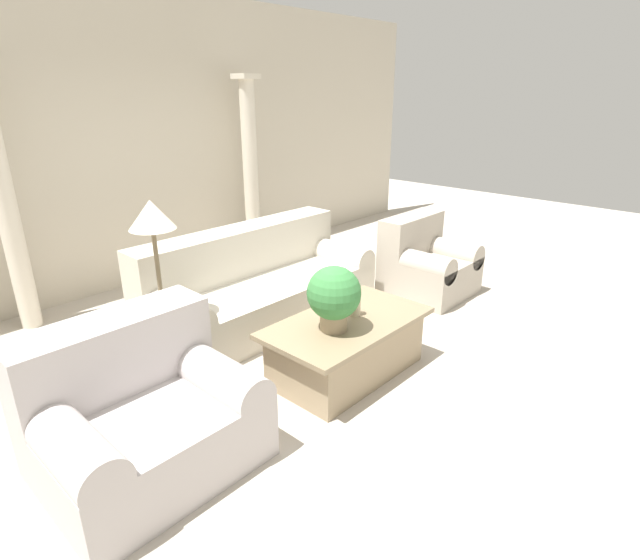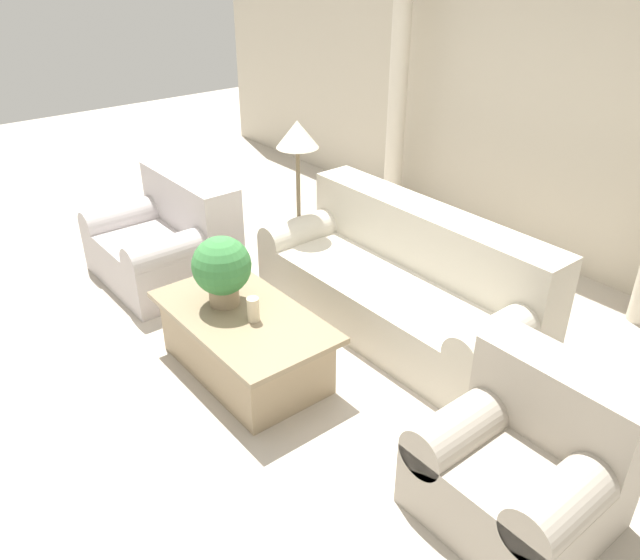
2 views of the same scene
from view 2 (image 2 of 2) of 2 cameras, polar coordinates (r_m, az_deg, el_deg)
The scene contains 10 objects.
ground_plane at distance 4.69m, azimuth -2.77°, elevation -6.34°, with size 16.00×16.00×0.00m, color #BCB2A3.
wall_back at distance 6.00m, azimuth 19.81°, elevation 16.74°, with size 10.00×0.06×3.20m.
sofa_long at distance 4.90m, azimuth 7.59°, elevation -0.11°, with size 2.34×0.99×0.89m.
loveseat at distance 5.69m, azimuth -13.70°, elevation 3.73°, with size 1.19×0.99×0.89m.
coffee_table at distance 4.38m, azimuth -6.93°, elevation -5.63°, with size 1.35×0.76×0.47m.
potted_plant at distance 4.25m, azimuth -8.97°, elevation 1.10°, with size 0.41×0.41×0.50m.
pillar_candle at distance 4.13m, azimuth -6.13°, elevation -2.69°, with size 0.08×0.08×0.17m.
floor_lamp at distance 5.25m, azimuth -2.06°, elevation 11.87°, with size 0.35×0.35×1.40m.
column_left at distance 6.67m, azimuth 7.06°, elevation 15.72°, with size 0.26×0.26×2.34m.
armchair at distance 3.50m, azimuth 18.27°, elevation -15.41°, with size 0.90×0.84×0.85m.
Camera 2 is at (3.12, -2.22, 2.72)m, focal length 35.00 mm.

